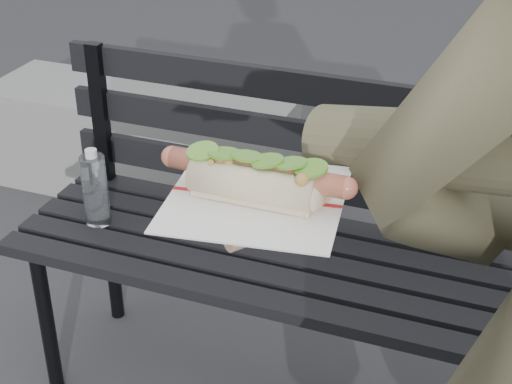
% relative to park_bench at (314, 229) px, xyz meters
% --- Properties ---
extents(park_bench, '(1.50, 0.44, 0.88)m').
position_rel_park_bench_xyz_m(park_bench, '(0.00, 0.00, 0.00)').
color(park_bench, black).
rests_on(park_bench, ground).
extents(concrete_block, '(1.20, 0.40, 0.40)m').
position_rel_park_bench_xyz_m(concrete_block, '(-0.97, 0.87, -0.32)').
color(concrete_block, slate).
rests_on(concrete_block, ground).
extents(held_hotdog, '(0.63, 0.32, 0.20)m').
position_rel_park_bench_xyz_m(held_hotdog, '(0.38, -0.81, 0.64)').
color(held_hotdog, brown).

